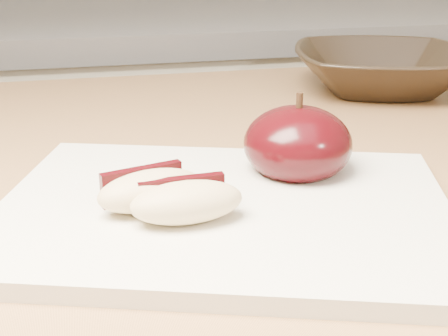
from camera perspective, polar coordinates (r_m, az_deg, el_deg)
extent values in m
cube|color=silver|center=(1.35, -10.27, -7.05)|extent=(2.40, 0.60, 0.90)
cube|color=slate|center=(1.21, -11.75, 13.03)|extent=(2.40, 0.62, 0.04)
cube|color=#A97D4A|center=(0.54, -8.72, -1.37)|extent=(1.64, 0.64, 0.04)
cube|color=silver|center=(0.42, 0.00, -3.96)|extent=(0.35, 0.30, 0.01)
ellipsoid|color=black|center=(0.47, 6.74, 2.19)|extent=(0.09, 0.09, 0.06)
cylinder|color=black|center=(0.46, 6.92, 6.14)|extent=(0.01, 0.01, 0.01)
ellipsoid|color=#CFB483|center=(0.40, -6.73, -2.04)|extent=(0.08, 0.05, 0.03)
cube|color=black|center=(0.42, -7.51, -1.46)|extent=(0.06, 0.02, 0.02)
ellipsoid|color=#CFB483|center=(0.39, -3.41, -3.14)|extent=(0.07, 0.04, 0.03)
cube|color=black|center=(0.40, -3.91, -2.43)|extent=(0.06, 0.01, 0.02)
imported|color=black|center=(0.77, 14.16, 8.70)|extent=(0.25, 0.25, 0.05)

